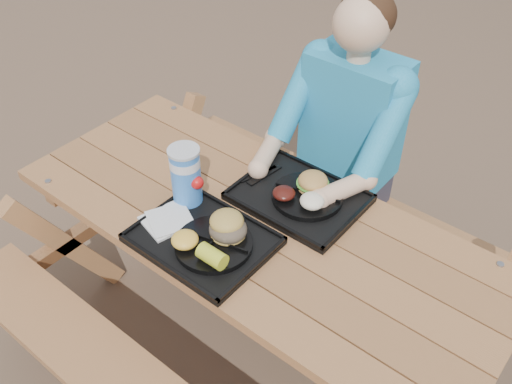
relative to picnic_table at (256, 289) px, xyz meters
The scene contains 18 objects.
ground 0.38m from the picnic_table, ahead, with size 60.00×60.00×0.00m, color #999999.
picnic_table is the anchor object (origin of this frame).
tray_near 0.44m from the picnic_table, 109.65° to the right, with size 0.45×0.35×0.02m, color black.
tray_far 0.43m from the picnic_table, 73.39° to the left, with size 0.45×0.35×0.02m, color black.
plate_near 0.45m from the picnic_table, 94.37° to the right, with size 0.26×0.26×0.02m, color black.
plate_far 0.46m from the picnic_table, 66.29° to the left, with size 0.26×0.26×0.02m, color black.
napkin_stack 0.51m from the picnic_table, 135.12° to the right, with size 0.15×0.15×0.02m, color silver.
soda_cup 0.57m from the picnic_table, 160.46° to the right, with size 0.11×0.11×0.21m, color blue.
condiment_bbq 0.42m from the picnic_table, 136.09° to the right, with size 0.05×0.05×0.03m, color black.
condiment_mustard 0.42m from the picnic_table, 98.60° to the right, with size 0.05×0.05×0.03m, color yellow.
sandwich 0.50m from the picnic_table, 90.12° to the right, with size 0.12×0.12×0.12m, color #BD9642, non-canonical shape.
mac_cheese 0.52m from the picnic_table, 106.27° to the right, with size 0.09×0.09×0.05m, color yellow.
corn_cob 0.52m from the picnic_table, 81.01° to the right, with size 0.09×0.09×0.06m, color yellow, non-canonical shape.
cutlery_far 0.46m from the picnic_table, 121.07° to the left, with size 0.03×0.16×0.01m, color black.
burger 0.52m from the picnic_table, 70.75° to the left, with size 0.11×0.11×0.10m, color #BA8541, non-canonical shape.
baked_beans 0.45m from the picnic_table, 76.85° to the left, with size 0.08×0.08×0.04m, color #43120D.
potato_salad 0.48m from the picnic_table, 47.44° to the left, with size 0.09×0.09×0.05m, color white.
diner 0.66m from the picnic_table, 90.12° to the left, with size 0.48×0.84×1.28m, color #1CBDC8, non-canonical shape.
Camera 1 is at (0.92, -1.14, 2.13)m, focal length 40.00 mm.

